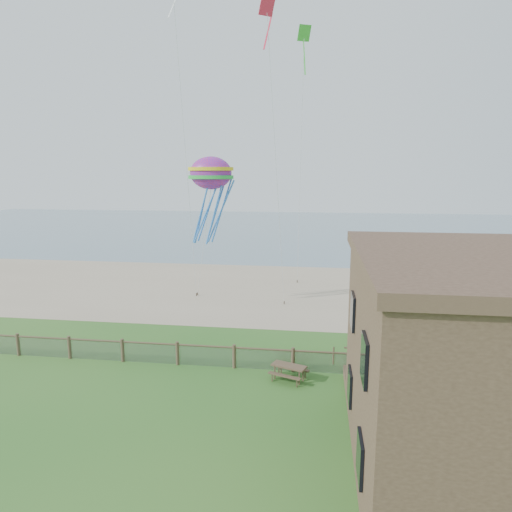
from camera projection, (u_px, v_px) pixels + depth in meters
The scene contains 8 objects.
ground at pixel (206, 433), 17.54m from camera, with size 160.00×160.00×0.00m, color #286322.
sand_beach at pixel (268, 290), 38.98m from camera, with size 72.00×20.00×0.02m, color tan.
ocean at pixel (295, 228), 81.86m from camera, with size 160.00×68.00×0.02m, color slate.
chainlink_fence at pixel (234, 358), 23.29m from camera, with size 36.20×0.20×1.25m, color #483929, non-canonical shape.
picnic_table at pixel (289, 373), 21.97m from camera, with size 1.65×1.25×0.70m, color brown, non-canonical shape.
octopus_kite at pixel (211, 198), 32.63m from camera, with size 3.27×2.31×6.74m, color #FF283A, non-canonical shape.
kite_red at pixel (267, 19), 27.50m from camera, with size 1.15×0.70×2.73m, color #EB2945, non-canonical shape.
kite_green at pixel (304, 45), 34.10m from camera, with size 1.15×0.70×2.89m, color green, non-canonical shape.
Camera 1 is at (4.09, -15.61, 9.87)m, focal length 32.00 mm.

